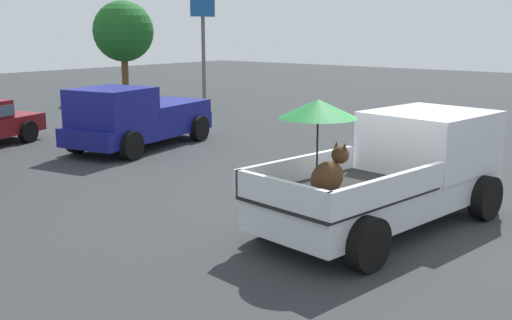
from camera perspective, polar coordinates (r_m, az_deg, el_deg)
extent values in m
plane|color=#2D3033|center=(10.93, 11.53, -6.16)|extent=(80.00, 80.00, 0.00)
cylinder|color=black|center=(12.75, 12.56, -1.71)|extent=(0.83, 0.38, 0.80)
cylinder|color=black|center=(11.81, 20.44, -3.30)|extent=(0.83, 0.38, 0.80)
cylinder|color=black|center=(10.13, 1.29, -5.01)|extent=(0.83, 0.38, 0.80)
cylinder|color=black|center=(8.92, 10.26, -7.63)|extent=(0.83, 0.38, 0.80)
cube|color=silver|center=(10.77, 11.66, -3.28)|extent=(5.19, 2.43, 0.50)
cube|color=silver|center=(11.75, 15.76, 1.75)|extent=(2.32, 2.11, 1.08)
cube|color=#4C606B|center=(12.58, 18.17, 3.18)|extent=(0.28, 1.71, 0.64)
cube|color=black|center=(9.80, 7.85, -2.97)|extent=(3.01, 2.19, 0.06)
cube|color=silver|center=(10.33, 3.91, -0.79)|extent=(2.79, 0.46, 0.40)
cube|color=silver|center=(9.22, 12.35, -2.63)|extent=(2.79, 0.46, 0.40)
cube|color=silver|center=(8.77, 2.33, -3.13)|extent=(0.34, 1.84, 0.40)
ellipsoid|color=#472D19|center=(9.48, 6.60, -1.66)|extent=(0.72, 0.40, 0.52)
sphere|color=#472D19|center=(9.63, 7.79, 0.49)|extent=(0.31, 0.31, 0.28)
cone|color=#472D19|center=(9.66, 7.45, 1.37)|extent=(0.10, 0.10, 0.12)
cone|color=#472D19|center=(9.56, 8.19, 1.24)|extent=(0.10, 0.10, 0.12)
cylinder|color=black|center=(9.36, 5.67, 0.42)|extent=(0.03, 0.03, 1.23)
cone|color=#19722D|center=(9.25, 5.76, 4.76)|extent=(1.33, 1.33, 0.28)
cylinder|color=black|center=(16.37, -11.46, 1.31)|extent=(0.80, 0.40, 0.76)
cylinder|color=black|center=(17.64, -16.22, 1.83)|extent=(0.80, 0.40, 0.76)
cylinder|color=black|center=(18.90, -5.27, 2.93)|extent=(0.80, 0.40, 0.76)
cylinder|color=black|center=(20.00, -9.82, 3.31)|extent=(0.80, 0.40, 0.76)
cube|color=navy|center=(18.16, -10.58, 2.94)|extent=(5.05, 2.67, 0.50)
cube|color=navy|center=(17.15, -13.19, 4.82)|extent=(2.20, 2.13, 1.00)
cube|color=navy|center=(18.87, -8.73, 4.73)|extent=(2.99, 2.28, 0.40)
cylinder|color=black|center=(19.75, -20.32, 2.47)|extent=(0.70, 0.40, 0.66)
cylinder|color=#59595B|center=(27.47, -4.86, 9.05)|extent=(0.16, 0.16, 3.86)
cube|color=#194C8C|center=(27.44, -4.95, 14.01)|extent=(1.40, 0.12, 0.90)
cylinder|color=brown|center=(30.44, -12.00, 7.59)|extent=(0.32, 0.32, 2.23)
sphere|color=#19561E|center=(30.35, -12.18, 11.57)|extent=(2.85, 2.85, 2.85)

